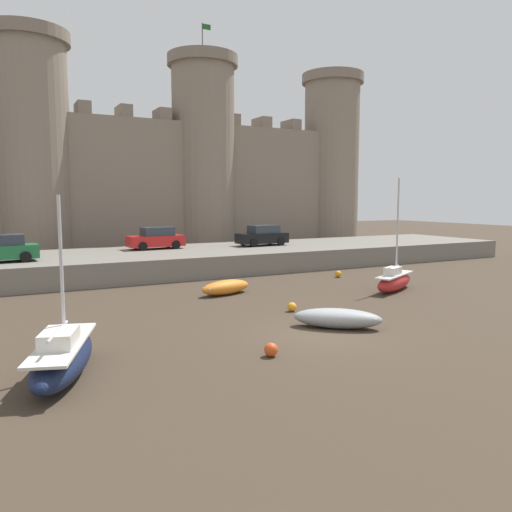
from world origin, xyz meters
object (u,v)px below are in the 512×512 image
at_px(rowboat_foreground_centre, 226,287).
at_px(car_quay_east, 1,249).
at_px(mooring_buoy_off_centre, 271,350).
at_px(rowboat_midflat_left, 338,318).
at_px(sailboat_foreground_left, 394,281).
at_px(car_quay_west, 262,236).
at_px(sailboat_near_channel_left, 63,357).
at_px(car_quay_centre_west, 156,238).
at_px(mooring_buoy_near_channel, 338,274).
at_px(mooring_buoy_near_shore, 292,307).

bearing_deg(rowboat_foreground_centre, car_quay_east, 141.74).
distance_m(mooring_buoy_off_centre, car_quay_east, 20.45).
relative_size(rowboat_midflat_left, car_quay_east, 0.83).
distance_m(rowboat_midflat_left, sailboat_foreground_left, 9.35).
xyz_separation_m(sailboat_foreground_left, car_quay_west, (-0.72, 14.18, 1.65)).
distance_m(sailboat_near_channel_left, car_quay_centre_west, 23.28).
bearing_deg(car_quay_west, car_quay_centre_west, 171.48).
distance_m(car_quay_west, car_quay_centre_west, 8.45).
bearing_deg(car_quay_east, mooring_buoy_near_channel, -17.98).
bearing_deg(rowboat_foreground_centre, mooring_buoy_off_centre, -106.67).
bearing_deg(sailboat_near_channel_left, car_quay_east, 94.06).
height_order(car_quay_east, car_quay_centre_west, same).
bearing_deg(sailboat_foreground_left, rowboat_foreground_centre, 158.64).
height_order(rowboat_midflat_left, sailboat_foreground_left, sailboat_foreground_left).
relative_size(sailboat_foreground_left, car_quay_east, 1.50).
bearing_deg(mooring_buoy_near_shore, sailboat_near_channel_left, -158.13).
bearing_deg(mooring_buoy_near_shore, rowboat_foreground_centre, 100.53).
bearing_deg(sailboat_near_channel_left, mooring_buoy_off_centre, -10.45).
bearing_deg(rowboat_midflat_left, mooring_buoy_near_shore, 90.72).
height_order(car_quay_west, car_quay_centre_west, same).
distance_m(mooring_buoy_off_centre, car_quay_west, 24.13).
relative_size(sailboat_foreground_left, mooring_buoy_near_channel, 14.37).
bearing_deg(sailboat_near_channel_left, car_quay_centre_west, 66.82).
distance_m(rowboat_foreground_centre, mooring_buoy_off_centre, 10.98).
relative_size(sailboat_foreground_left, car_quay_west, 1.50).
xyz_separation_m(rowboat_foreground_centre, mooring_buoy_near_shore, (0.97, -5.21, -0.20)).
bearing_deg(sailboat_foreground_left, rowboat_midflat_left, -146.80).
bearing_deg(mooring_buoy_off_centre, car_quay_west, 62.08).
height_order(sailboat_near_channel_left, car_quay_centre_west, sailboat_near_channel_left).
distance_m(sailboat_foreground_left, car_quay_west, 14.30).
height_order(mooring_buoy_near_shore, car_quay_east, car_quay_east).
relative_size(rowboat_foreground_centre, mooring_buoy_near_shore, 7.81).
bearing_deg(car_quay_east, mooring_buoy_near_shore, -49.51).
xyz_separation_m(sailboat_near_channel_left, car_quay_centre_west, (9.14, 21.35, 1.63)).
distance_m(car_quay_west, car_quay_east, 18.90).
bearing_deg(sailboat_foreground_left, mooring_buoy_near_channel, 87.52).
bearing_deg(sailboat_near_channel_left, car_quay_west, 48.95).
height_order(rowboat_midflat_left, mooring_buoy_near_shore, rowboat_midflat_left).
xyz_separation_m(rowboat_foreground_centre, rowboat_midflat_left, (1.01, -8.57, 0.00)).
relative_size(rowboat_foreground_centre, mooring_buoy_near_channel, 7.53).
height_order(rowboat_foreground_centre, mooring_buoy_off_centre, rowboat_foreground_centre).
relative_size(car_quay_west, car_quay_east, 1.00).
bearing_deg(mooring_buoy_near_channel, sailboat_foreground_left, -92.48).
relative_size(mooring_buoy_off_centre, car_quay_west, 0.11).
xyz_separation_m(sailboat_near_channel_left, car_quay_east, (-1.26, 17.76, 1.63)).
xyz_separation_m(sailboat_foreground_left, mooring_buoy_near_channel, (0.24, 5.45, -0.36)).
height_order(sailboat_foreground_left, car_quay_centre_west, sailboat_foreground_left).
bearing_deg(mooring_buoy_off_centre, sailboat_near_channel_left, 169.55).
xyz_separation_m(rowboat_midflat_left, car_quay_east, (-11.66, 16.97, 1.82)).
xyz_separation_m(rowboat_foreground_centre, sailboat_foreground_left, (8.83, -3.45, 0.18)).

